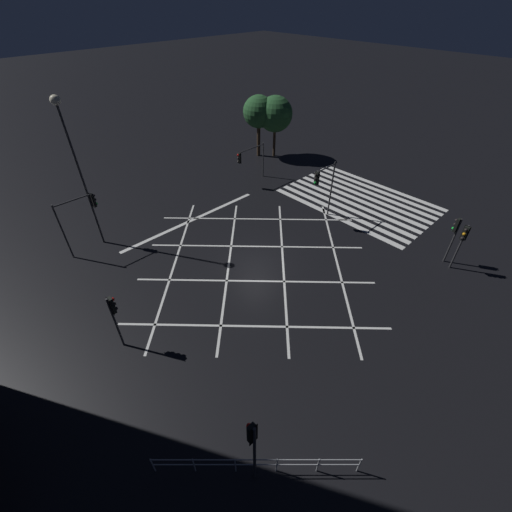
# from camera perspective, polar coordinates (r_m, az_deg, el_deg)

# --- Properties ---
(ground_plane) EXTENTS (200.00, 200.00, 0.00)m
(ground_plane) POSITION_cam_1_polar(r_m,az_deg,el_deg) (22.51, -0.00, -1.12)
(ground_plane) COLOR black
(road_markings) EXTENTS (18.04, 24.94, 0.01)m
(road_markings) POSITION_cam_1_polar(r_m,az_deg,el_deg) (28.35, 12.56, 7.14)
(road_markings) COLOR silver
(road_markings) RESTS_ON ground_plane
(traffic_light_sw_main) EXTENTS (0.39, 0.36, 3.29)m
(traffic_light_sw_main) POSITION_cam_1_polar(r_m,az_deg,el_deg) (24.59, 30.21, 3.59)
(traffic_light_sw_main) COLOR #2D2D30
(traffic_light_sw_main) RESTS_ON ground_plane
(traffic_light_sw_cross) EXTENTS (0.36, 0.39, 3.24)m
(traffic_light_sw_cross) POSITION_cam_1_polar(r_m,az_deg,el_deg) (24.13, 31.15, 2.46)
(traffic_light_sw_cross) COLOR #2D2D30
(traffic_light_sw_cross) RESTS_ON ground_plane
(traffic_light_ne_cross) EXTENTS (0.36, 2.64, 4.01)m
(traffic_light_ne_cross) POSITION_cam_1_polar(r_m,az_deg,el_deg) (24.75, -27.33, 6.53)
(traffic_light_ne_cross) COLOR #2D2D30
(traffic_light_ne_cross) RESTS_ON ground_plane
(traffic_light_median_north) EXTENTS (0.36, 0.39, 3.31)m
(traffic_light_median_north) POSITION_cam_1_polar(r_m,az_deg,el_deg) (17.50, -22.63, -8.63)
(traffic_light_median_north) COLOR #2D2D30
(traffic_light_median_north) RESTS_ON ground_plane
(traffic_light_median_south) EXTENTS (0.36, 2.31, 4.37)m
(traffic_light_median_south) POSITION_cam_1_polar(r_m,az_deg,el_deg) (25.68, 11.21, 12.04)
(traffic_light_median_south) COLOR #2D2D30
(traffic_light_median_south) RESTS_ON ground_plane
(traffic_light_nw_main) EXTENTS (0.39, 0.36, 3.79)m
(traffic_light_nw_main) POSITION_cam_1_polar(r_m,az_deg,el_deg) (12.67, -0.58, -28.60)
(traffic_light_nw_main) COLOR #2D2D30
(traffic_light_nw_main) RESTS_ON ground_plane
(traffic_light_se_cross) EXTENTS (0.36, 3.18, 3.24)m
(traffic_light_se_cross) POSITION_cam_1_polar(r_m,az_deg,el_deg) (31.39, -1.18, 16.17)
(traffic_light_se_cross) COLOR #2D2D30
(traffic_light_se_cross) RESTS_ON ground_plane
(street_lamp_west) EXTENTS (0.56, 0.56, 9.76)m
(street_lamp_west) POSITION_cam_1_polar(r_m,az_deg,el_deg) (23.58, -28.49, 15.91)
(street_lamp_west) COLOR #2D2D30
(street_lamp_west) RESTS_ON ground_plane
(street_tree_near) EXTENTS (3.44, 3.44, 6.00)m
(street_tree_near) POSITION_cam_1_polar(r_m,az_deg,el_deg) (36.67, 3.21, 22.54)
(street_tree_near) COLOR #38281C
(street_tree_near) RESTS_ON ground_plane
(street_tree_far) EXTENTS (3.11, 3.11, 6.04)m
(street_tree_far) POSITION_cam_1_polar(r_m,az_deg,el_deg) (36.65, 0.45, 22.87)
(street_tree_far) COLOR #38281C
(street_tree_far) RESTS_ON ground_plane
(pedestrian_railing) EXTENTS (5.30, 5.53, 1.05)m
(pedestrian_railing) POSITION_cam_1_polar(r_m,az_deg,el_deg) (14.60, -0.00, -31.30)
(pedestrian_railing) COLOR #9EA0A5
(pedestrian_railing) RESTS_ON ground_plane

